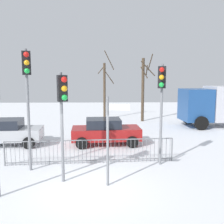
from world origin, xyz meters
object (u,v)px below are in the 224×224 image
object	(u,v)px
traffic_light_mid_left	(162,92)
car_red_near	(105,131)
bare_tree_left	(105,89)
car_silver_trailing	(6,132)
traffic_light_mid_right	(62,103)
bare_tree_centre	(143,88)
traffic_light_foreground_right	(27,83)
direction_sign_post	(109,137)

from	to	relation	value
traffic_light_mid_left	car_red_near	size ratio (longest dim) A/B	1.11
traffic_light_mid_left	bare_tree_left	size ratio (longest dim) A/B	0.71
car_silver_trailing	car_red_near	world-z (taller)	same
traffic_light_mid_right	car_silver_trailing	distance (m)	6.94
traffic_light_mid_left	bare_tree_centre	distance (m)	11.22
bare_tree_left	traffic_light_mid_left	bearing A→B (deg)	-79.05
traffic_light_foreground_right	direction_sign_post	xyz separation A→B (m)	(3.15, -1.43, -1.80)
direction_sign_post	traffic_light_foreground_right	bearing A→B (deg)	163.34
car_red_near	bare_tree_left	distance (m)	9.13
car_red_near	bare_tree_centre	world-z (taller)	bare_tree_centre
traffic_light_mid_right	direction_sign_post	xyz separation A→B (m)	(1.61, -0.26, -1.14)
traffic_light_mid_left	bare_tree_left	world-z (taller)	bare_tree_left
direction_sign_post	car_red_near	distance (m)	5.62
traffic_light_mid_right	bare_tree_centre	world-z (taller)	bare_tree_centre
direction_sign_post	bare_tree_centre	distance (m)	13.59
traffic_light_mid_right	car_red_near	bearing A→B (deg)	-131.33
bare_tree_left	car_red_near	bearing A→B (deg)	-89.60
direction_sign_post	car_silver_trailing	world-z (taller)	direction_sign_post
car_red_near	bare_tree_centre	bearing A→B (deg)	63.11
traffic_light_mid_right	direction_sign_post	distance (m)	1.99
car_red_near	bare_tree_left	size ratio (longest dim) A/B	0.65
traffic_light_foreground_right	car_red_near	bearing A→B (deg)	-145.85
traffic_light_mid_left	car_silver_trailing	size ratio (longest dim) A/B	1.10
bare_tree_left	car_silver_trailing	bearing A→B (deg)	-121.33
car_silver_trailing	bare_tree_centre	size ratio (longest dim) A/B	0.69
traffic_light_mid_right	bare_tree_left	distance (m)	14.26
bare_tree_left	bare_tree_centre	world-z (taller)	bare_tree_left
traffic_light_mid_left	traffic_light_mid_right	size ratio (longest dim) A/B	1.10
traffic_light_foreground_right	direction_sign_post	size ratio (longest dim) A/B	1.55
direction_sign_post	bare_tree_centre	bearing A→B (deg)	84.53
bare_tree_left	traffic_light_foreground_right	bearing A→B (deg)	-102.73
car_silver_trailing	car_red_near	xyz separation A→B (m)	(5.52, 0.06, 0.00)
traffic_light_mid_right	car_silver_trailing	bearing A→B (deg)	-77.91
traffic_light_mid_left	traffic_light_mid_right	distance (m)	4.20
traffic_light_foreground_right	bare_tree_centre	size ratio (longest dim) A/B	0.85
traffic_light_mid_right	bare_tree_left	bearing A→B (deg)	-121.45
traffic_light_mid_right	car_red_near	size ratio (longest dim) A/B	1.01
direction_sign_post	car_silver_trailing	bearing A→B (deg)	143.77
traffic_light_mid_right	car_red_near	xyz separation A→B (m)	(1.46, 5.27, -2.12)
direction_sign_post	traffic_light_mid_right	bearing A→B (deg)	178.73
traffic_light_mid_left	direction_sign_post	world-z (taller)	traffic_light_mid_left
car_silver_trailing	bare_tree_centre	world-z (taller)	bare_tree_centre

